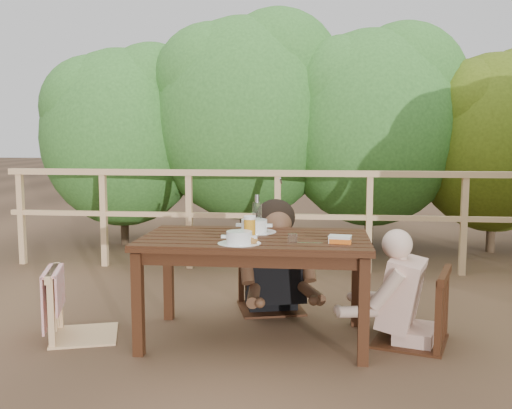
# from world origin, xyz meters

# --- Properties ---
(ground) EXTENTS (60.00, 60.00, 0.00)m
(ground) POSITION_xyz_m (0.00, 0.00, 0.00)
(ground) COLOR brown
(ground) RESTS_ON ground
(table) EXTENTS (1.47, 0.83, 0.68)m
(table) POSITION_xyz_m (0.00, 0.00, 0.34)
(table) COLOR black
(table) RESTS_ON ground
(chair_left) EXTENTS (0.56, 0.56, 0.89)m
(chair_left) POSITION_xyz_m (-1.15, -0.07, 0.44)
(chair_left) COLOR tan
(chair_left) RESTS_ON ground
(chair_far) EXTENTS (0.59, 0.59, 0.96)m
(chair_far) POSITION_xyz_m (0.05, 0.69, 0.48)
(chair_far) COLOR black
(chair_far) RESTS_ON ground
(chair_right) EXTENTS (0.58, 0.58, 0.94)m
(chair_right) POSITION_xyz_m (1.02, 0.06, 0.47)
(chair_right) COLOR black
(chair_right) RESTS_ON ground
(woman) EXTENTS (0.69, 0.78, 1.34)m
(woman) POSITION_xyz_m (0.05, 0.71, 0.67)
(woman) COLOR black
(woman) RESTS_ON ground
(diner_right) EXTENTS (0.73, 0.65, 1.22)m
(diner_right) POSITION_xyz_m (1.05, 0.06, 0.61)
(diner_right) COLOR tan
(diner_right) RESTS_ON ground
(railing) EXTENTS (5.60, 0.10, 1.01)m
(railing) POSITION_xyz_m (0.00, 2.00, 0.51)
(railing) COLOR tan
(railing) RESTS_ON ground
(hedge_row) EXTENTS (6.60, 1.60, 3.80)m
(hedge_row) POSITION_xyz_m (0.40, 3.20, 1.90)
(hedge_row) COLOR #306325
(hedge_row) RESTS_ON ground
(soup_near) EXTENTS (0.27, 0.27, 0.09)m
(soup_near) POSITION_xyz_m (-0.07, -0.25, 0.73)
(soup_near) COLOR white
(soup_near) RESTS_ON table
(soup_far) EXTENTS (0.30, 0.30, 0.10)m
(soup_far) POSITION_xyz_m (-0.03, 0.18, 0.73)
(soup_far) COLOR white
(soup_far) RESTS_ON table
(bread_roll) EXTENTS (0.11, 0.09, 0.07)m
(bread_roll) POSITION_xyz_m (-0.01, -0.23, 0.71)
(bread_roll) COLOR #A4632B
(bread_roll) RESTS_ON table
(beer_glass) EXTENTS (0.08, 0.08, 0.15)m
(beer_glass) POSITION_xyz_m (-0.03, -0.03, 0.76)
(beer_glass) COLOR #C38719
(beer_glass) RESTS_ON table
(bottle) EXTENTS (0.06, 0.06, 0.27)m
(bottle) POSITION_xyz_m (-0.01, 0.18, 0.82)
(bottle) COLOR silver
(bottle) RESTS_ON table
(tumbler) EXTENTS (0.06, 0.06, 0.07)m
(tumbler) POSITION_xyz_m (0.25, -0.20, 0.72)
(tumbler) COLOR white
(tumbler) RESTS_ON table
(butter_tub) EXTENTS (0.15, 0.12, 0.06)m
(butter_tub) POSITION_xyz_m (0.54, -0.16, 0.71)
(butter_tub) COLOR white
(butter_tub) RESTS_ON table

